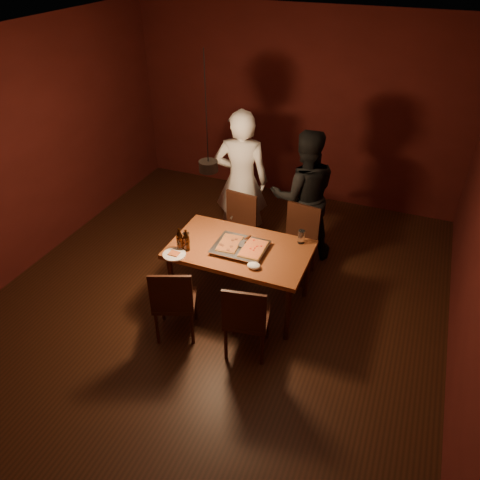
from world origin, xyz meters
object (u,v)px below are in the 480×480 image
at_px(dining_table, 240,253).
at_px(diner_dark, 303,196).
at_px(chair_far_left, 238,222).
at_px(chair_near_left, 173,298).
at_px(diner_white, 241,181).
at_px(chair_near_right, 246,315).
at_px(pendant_lamp, 208,165).
at_px(chair_far_right, 299,235).
at_px(beer_bottle_a, 180,239).
at_px(pizza_tray, 240,248).
at_px(beer_bottle_b, 186,240).
at_px(plate_slice, 174,254).

xyz_separation_m(dining_table, diner_dark, (0.36, 1.20, 0.18)).
xyz_separation_m(chair_far_left, chair_near_left, (-0.05, -1.57, 0.00)).
bearing_deg(diner_white, chair_far_left, 89.61).
relative_size(chair_far_left, chair_near_right, 0.99).
bearing_deg(diner_dark, diner_white, -18.76).
xyz_separation_m(chair_near_left, pendant_lamp, (0.17, 0.57, 1.22)).
bearing_deg(dining_table, chair_far_right, 61.32).
height_order(chair_near_left, beer_bottle_a, beer_bottle_a).
bearing_deg(diner_dark, chair_far_right, 77.22).
height_order(pizza_tray, pendant_lamp, pendant_lamp).
xyz_separation_m(dining_table, chair_far_left, (-0.36, 0.80, -0.14)).
bearing_deg(beer_bottle_b, chair_far_left, 81.73).
bearing_deg(dining_table, beer_bottle_a, -154.60).
height_order(plate_slice, diner_dark, diner_dark).
xyz_separation_m(beer_bottle_a, beer_bottle_b, (0.07, 0.02, -0.01)).
bearing_deg(pendant_lamp, chair_far_right, 56.01).
distance_m(chair_far_left, chair_near_left, 1.57).
xyz_separation_m(chair_far_right, chair_near_right, (-0.08, -1.54, 0.00)).
height_order(chair_far_right, chair_near_right, same).
height_order(plate_slice, diner_white, diner_white).
bearing_deg(chair_far_right, chair_far_left, 8.09).
bearing_deg(chair_far_right, pendant_lamp, 63.74).
distance_m(chair_far_right, plate_slice, 1.59).
bearing_deg(dining_table, chair_near_left, -117.64).
relative_size(pizza_tray, beer_bottle_a, 2.09).
distance_m(plate_slice, diner_dark, 1.85).
bearing_deg(pizza_tray, chair_far_right, 62.23).
bearing_deg(pendant_lamp, chair_near_right, -41.72).
bearing_deg(chair_far_right, chair_near_left, 69.56).
distance_m(chair_far_left, diner_white, 0.53).
xyz_separation_m(chair_far_left, chair_far_right, (0.79, 0.00, 0.00)).
distance_m(diner_dark, pendant_lamp, 1.78).
relative_size(dining_table, pizza_tray, 2.73).
height_order(chair_far_left, diner_dark, diner_dark).
relative_size(dining_table, beer_bottle_a, 5.70).
relative_size(pizza_tray, pendant_lamp, 0.50).
relative_size(dining_table, chair_far_right, 3.09).
bearing_deg(chair_near_right, beer_bottle_a, 142.84).
bearing_deg(chair_far_right, pizza_tray, 71.04).
bearing_deg(diner_dark, beer_bottle_a, 33.72).
xyz_separation_m(chair_far_left, diner_white, (-0.08, 0.33, 0.40)).
bearing_deg(diner_white, diner_dark, 170.80).
bearing_deg(pendant_lamp, plate_slice, -152.30).
height_order(dining_table, chair_far_right, chair_far_right).
distance_m(chair_near_right, pendant_lamp, 1.46).
relative_size(beer_bottle_a, plate_slice, 1.08).
distance_m(chair_near_left, pendant_lamp, 1.36).
bearing_deg(chair_far_right, diner_dark, -71.09).
relative_size(plate_slice, pendant_lamp, 0.22).
height_order(beer_bottle_a, beer_bottle_b, beer_bottle_a).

